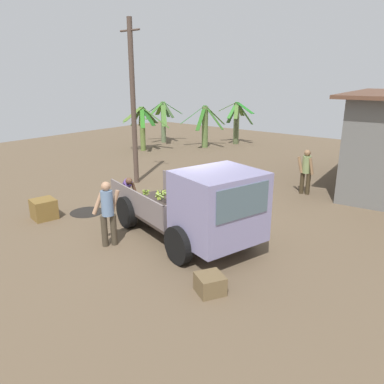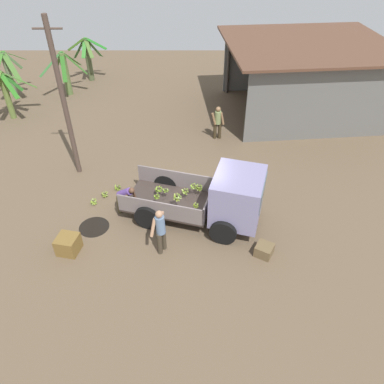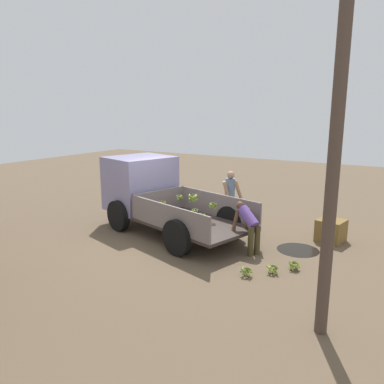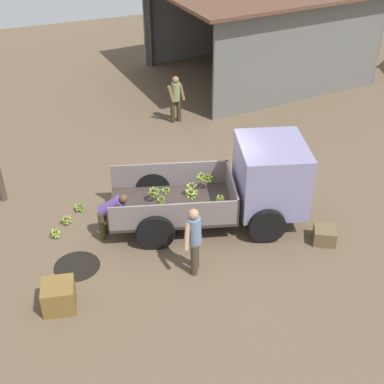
{
  "view_description": "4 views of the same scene",
  "coord_description": "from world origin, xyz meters",
  "px_view_note": "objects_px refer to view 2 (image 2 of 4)",
  "views": [
    {
      "loc": [
        6.23,
        -7.62,
        4.14
      ],
      "look_at": [
        1.15,
        -1.25,
        1.58
      ],
      "focal_mm": 35.0,
      "sensor_mm": 36.0,
      "label": 1
    },
    {
      "loc": [
        0.16,
        -10.49,
        9.0
      ],
      "look_at": [
        0.16,
        -0.49,
        1.1
      ],
      "focal_mm": 35.0,
      "sensor_mm": 36.0,
      "label": 2
    },
    {
      "loc": [
        -5.56,
        7.94,
        3.43
      ],
      "look_at": [
        -0.07,
        -1.13,
        1.13
      ],
      "focal_mm": 35.0,
      "sensor_mm": 36.0,
      "label": 3
    },
    {
      "loc": [
        -4.11,
        -10.48,
        8.12
      ],
      "look_at": [
        -0.55,
        -1.32,
        1.54
      ],
      "focal_mm": 50.0,
      "sensor_mm": 36.0,
      "label": 4
    }
  ],
  "objects_px": {
    "utility_pole": "(64,102)",
    "wooden_crate_1": "(264,250)",
    "cargo_truck": "(224,198)",
    "banana_bunch_on_ground_2": "(105,194)",
    "person_foreground_visitor": "(160,229)",
    "person_bystander_near_shed": "(218,121)",
    "banana_bunch_on_ground_0": "(94,202)",
    "banana_bunch_on_ground_1": "(118,187)",
    "wooden_crate_0": "(68,244)",
    "person_worker_loading": "(125,197)"
  },
  "relations": [
    {
      "from": "utility_pole",
      "to": "wooden_crate_1",
      "type": "distance_m",
      "value": 8.88
    },
    {
      "from": "utility_pole",
      "to": "wooden_crate_0",
      "type": "distance_m",
      "value": 5.34
    },
    {
      "from": "wooden_crate_1",
      "to": "utility_pole",
      "type": "bearing_deg",
      "value": 146.48
    },
    {
      "from": "banana_bunch_on_ground_2",
      "to": "wooden_crate_0",
      "type": "distance_m",
      "value": 2.87
    },
    {
      "from": "person_bystander_near_shed",
      "to": "wooden_crate_0",
      "type": "relative_size",
      "value": 2.5
    },
    {
      "from": "person_foreground_visitor",
      "to": "wooden_crate_1",
      "type": "relative_size",
      "value": 3.23
    },
    {
      "from": "banana_bunch_on_ground_2",
      "to": "wooden_crate_0",
      "type": "height_order",
      "value": "wooden_crate_0"
    },
    {
      "from": "banana_bunch_on_ground_1",
      "to": "wooden_crate_1",
      "type": "distance_m",
      "value": 6.19
    },
    {
      "from": "person_foreground_visitor",
      "to": "person_worker_loading",
      "type": "distance_m",
      "value": 2.33
    },
    {
      "from": "banana_bunch_on_ground_2",
      "to": "person_bystander_near_shed",
      "type": "bearing_deg",
      "value": 44.25
    },
    {
      "from": "person_foreground_visitor",
      "to": "person_bystander_near_shed",
      "type": "xyz_separation_m",
      "value": [
        2.17,
        7.16,
        -0.02
      ]
    },
    {
      "from": "cargo_truck",
      "to": "person_worker_loading",
      "type": "distance_m",
      "value": 3.51
    },
    {
      "from": "cargo_truck",
      "to": "wooden_crate_1",
      "type": "bearing_deg",
      "value": -35.52
    },
    {
      "from": "person_foreground_visitor",
      "to": "wooden_crate_0",
      "type": "height_order",
      "value": "person_foreground_visitor"
    },
    {
      "from": "person_bystander_near_shed",
      "to": "wooden_crate_0",
      "type": "bearing_deg",
      "value": -37.85
    },
    {
      "from": "person_foreground_visitor",
      "to": "person_worker_loading",
      "type": "xyz_separation_m",
      "value": [
        -1.39,
        1.86,
        -0.2
      ]
    },
    {
      "from": "utility_pole",
      "to": "person_foreground_visitor",
      "type": "relative_size",
      "value": 3.66
    },
    {
      "from": "wooden_crate_1",
      "to": "person_worker_loading",
      "type": "bearing_deg",
      "value": 156.39
    },
    {
      "from": "utility_pole",
      "to": "person_worker_loading",
      "type": "height_order",
      "value": "utility_pole"
    },
    {
      "from": "cargo_truck",
      "to": "banana_bunch_on_ground_1",
      "type": "distance_m",
      "value": 4.49
    },
    {
      "from": "person_foreground_visitor",
      "to": "wooden_crate_0",
      "type": "xyz_separation_m",
      "value": [
        -2.97,
        -0.03,
        -0.63
      ]
    },
    {
      "from": "wooden_crate_1",
      "to": "person_foreground_visitor",
      "type": "bearing_deg",
      "value": 176.83
    },
    {
      "from": "cargo_truck",
      "to": "banana_bunch_on_ground_2",
      "type": "bearing_deg",
      "value": 178.0
    },
    {
      "from": "banana_bunch_on_ground_1",
      "to": "person_bystander_near_shed",
      "type": "bearing_deg",
      "value": 44.21
    },
    {
      "from": "wooden_crate_0",
      "to": "banana_bunch_on_ground_0",
      "type": "bearing_deg",
      "value": 82.88
    },
    {
      "from": "person_worker_loading",
      "to": "wooden_crate_1",
      "type": "height_order",
      "value": "person_worker_loading"
    },
    {
      "from": "person_worker_loading",
      "to": "banana_bunch_on_ground_2",
      "type": "distance_m",
      "value": 1.45
    },
    {
      "from": "person_foreground_visitor",
      "to": "banana_bunch_on_ground_1",
      "type": "relative_size",
      "value": 6.34
    },
    {
      "from": "person_worker_loading",
      "to": "banana_bunch_on_ground_2",
      "type": "bearing_deg",
      "value": 163.04
    },
    {
      "from": "utility_pole",
      "to": "banana_bunch_on_ground_0",
      "type": "xyz_separation_m",
      "value": [
        1.04,
        -2.13,
        -2.99
      ]
    },
    {
      "from": "banana_bunch_on_ground_0",
      "to": "wooden_crate_1",
      "type": "height_order",
      "value": "wooden_crate_1"
    },
    {
      "from": "person_foreground_visitor",
      "to": "banana_bunch_on_ground_2",
      "type": "distance_m",
      "value": 3.71
    },
    {
      "from": "banana_bunch_on_ground_1",
      "to": "banana_bunch_on_ground_2",
      "type": "height_order",
      "value": "banana_bunch_on_ground_1"
    },
    {
      "from": "utility_pole",
      "to": "banana_bunch_on_ground_2",
      "type": "height_order",
      "value": "utility_pole"
    },
    {
      "from": "utility_pole",
      "to": "person_foreground_visitor",
      "type": "distance_m",
      "value": 6.2
    },
    {
      "from": "banana_bunch_on_ground_0",
      "to": "wooden_crate_1",
      "type": "relative_size",
      "value": 0.51
    },
    {
      "from": "banana_bunch_on_ground_1",
      "to": "banana_bunch_on_ground_2",
      "type": "xyz_separation_m",
      "value": [
        -0.43,
        -0.42,
        -0.01
      ]
    },
    {
      "from": "person_foreground_visitor",
      "to": "banana_bunch_on_ground_2",
      "type": "height_order",
      "value": "person_foreground_visitor"
    },
    {
      "from": "person_foreground_visitor",
      "to": "person_worker_loading",
      "type": "relative_size",
      "value": 1.36
    },
    {
      "from": "person_foreground_visitor",
      "to": "banana_bunch_on_ground_0",
      "type": "xyz_separation_m",
      "value": [
        -2.68,
        2.32,
        -0.81
      ]
    },
    {
      "from": "utility_pole",
      "to": "banana_bunch_on_ground_0",
      "type": "relative_size",
      "value": 23.36
    },
    {
      "from": "cargo_truck",
      "to": "banana_bunch_on_ground_2",
      "type": "height_order",
      "value": "cargo_truck"
    },
    {
      "from": "person_bystander_near_shed",
      "to": "cargo_truck",
      "type": "bearing_deg",
      "value": -3.32
    },
    {
      "from": "cargo_truck",
      "to": "person_worker_loading",
      "type": "bearing_deg",
      "value": -172.63
    },
    {
      "from": "wooden_crate_0",
      "to": "wooden_crate_1",
      "type": "height_order",
      "value": "wooden_crate_0"
    },
    {
      "from": "person_foreground_visitor",
      "to": "cargo_truck",
      "type": "bearing_deg",
      "value": -116.71
    },
    {
      "from": "banana_bunch_on_ground_1",
      "to": "wooden_crate_1",
      "type": "xyz_separation_m",
      "value": [
        5.19,
        -3.37,
        0.06
      ]
    },
    {
      "from": "cargo_truck",
      "to": "utility_pole",
      "type": "relative_size",
      "value": 0.83
    },
    {
      "from": "banana_bunch_on_ground_0",
      "to": "wooden_crate_1",
      "type": "xyz_separation_m",
      "value": [
        5.96,
        -2.5,
        0.08
      ]
    },
    {
      "from": "utility_pole",
      "to": "wooden_crate_1",
      "type": "bearing_deg",
      "value": -33.52
    }
  ]
}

